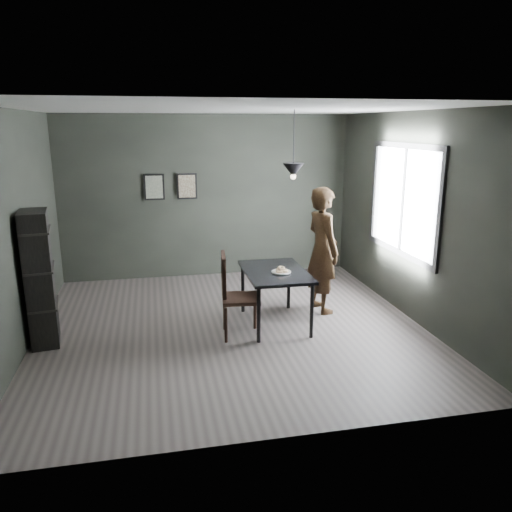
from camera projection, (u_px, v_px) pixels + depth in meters
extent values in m
plane|color=#3A3432|center=(231.00, 327.00, 6.66)|extent=(5.00, 5.00, 0.00)
cube|color=black|center=(207.00, 197.00, 8.67)|extent=(5.00, 0.10, 2.80)
cube|color=silver|center=(228.00, 109.00, 5.94)|extent=(5.00, 5.00, 0.02)
cube|color=white|center=(404.00, 200.00, 6.93)|extent=(0.02, 1.80, 1.40)
cube|color=black|center=(403.00, 200.00, 6.93)|extent=(0.04, 1.96, 1.56)
cube|color=black|center=(275.00, 272.00, 6.59)|extent=(0.80, 1.20, 0.04)
cylinder|color=black|center=(259.00, 315.00, 6.11)|extent=(0.05, 0.05, 0.71)
cylinder|color=black|center=(312.00, 311.00, 6.24)|extent=(0.05, 0.05, 0.71)
cylinder|color=black|center=(243.00, 288.00, 7.13)|extent=(0.05, 0.05, 0.71)
cylinder|color=black|center=(289.00, 285.00, 7.26)|extent=(0.05, 0.05, 0.71)
cylinder|color=white|center=(281.00, 272.00, 6.48)|extent=(0.23, 0.23, 0.01)
torus|color=#F4E0BE|center=(284.00, 271.00, 6.47)|extent=(0.10, 0.10, 0.04)
torus|color=#F4E0BE|center=(280.00, 270.00, 6.51)|extent=(0.10, 0.10, 0.04)
torus|color=#F4E0BE|center=(279.00, 271.00, 6.44)|extent=(0.10, 0.10, 0.04)
torus|color=#F4E0BE|center=(281.00, 268.00, 6.47)|extent=(0.11, 0.11, 0.05)
imported|color=black|center=(323.00, 250.00, 7.05)|extent=(0.54, 0.72, 1.80)
cube|color=black|center=(241.00, 298.00, 6.28)|extent=(0.51, 0.51, 0.04)
cube|color=black|center=(224.00, 274.00, 6.17)|extent=(0.09, 0.47, 0.51)
cylinder|color=black|center=(226.00, 325.00, 6.13)|extent=(0.04, 0.04, 0.45)
cylinder|color=black|center=(258.00, 324.00, 6.17)|extent=(0.04, 0.04, 0.45)
cylinder|color=black|center=(225.00, 313.00, 6.52)|extent=(0.04, 0.04, 0.45)
cylinder|color=black|center=(255.00, 312.00, 6.56)|extent=(0.04, 0.04, 0.45)
cube|color=black|center=(40.00, 279.00, 5.99)|extent=(0.39, 0.59, 1.65)
cylinder|color=black|center=(294.00, 140.00, 6.30)|extent=(0.01, 0.01, 0.75)
cone|color=black|center=(293.00, 170.00, 6.40)|extent=(0.28, 0.28, 0.18)
sphere|color=#FFE0B2|center=(293.00, 177.00, 6.42)|extent=(0.07, 0.07, 0.07)
cube|color=black|center=(154.00, 187.00, 8.41)|extent=(0.34, 0.03, 0.44)
cube|color=#384F41|center=(154.00, 187.00, 8.39)|extent=(0.28, 0.01, 0.38)
cube|color=black|center=(187.00, 186.00, 8.52)|extent=(0.34, 0.03, 0.44)
cube|color=brown|center=(187.00, 186.00, 8.50)|extent=(0.28, 0.01, 0.38)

